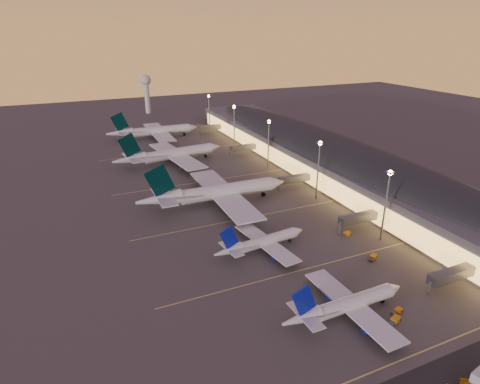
% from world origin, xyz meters
% --- Properties ---
extents(ground, '(700.00, 700.00, 0.00)m').
position_xyz_m(ground, '(0.00, 0.00, 0.00)').
color(ground, '#464340').
extents(airliner_narrow_south, '(37.02, 32.97, 13.26)m').
position_xyz_m(airliner_narrow_south, '(-0.90, -27.61, 3.43)').
color(airliner_narrow_south, silver).
rests_on(airliner_narrow_south, ground).
extents(airliner_narrow_north, '(34.75, 31.25, 12.41)m').
position_xyz_m(airliner_narrow_north, '(-5.81, 10.39, 3.21)').
color(airliner_narrow_north, silver).
rests_on(airliner_narrow_north, ground).
extents(airliner_wide_near, '(65.03, 59.03, 20.86)m').
position_xyz_m(airliner_wide_near, '(-6.17, 52.28, 5.37)').
color(airliner_wide_near, silver).
rests_on(airliner_wide_near, ground).
extents(airliner_wide_mid, '(62.11, 57.04, 19.88)m').
position_xyz_m(airliner_wide_mid, '(-9.08, 113.87, 5.12)').
color(airliner_wide_mid, silver).
rests_on(airliner_wide_mid, ground).
extents(airliner_wide_far, '(60.64, 55.07, 19.45)m').
position_xyz_m(airliner_wide_far, '(-5.30, 171.00, 5.01)').
color(airliner_wide_far, silver).
rests_on(airliner_wide_far, ground).
extents(terminal_building, '(56.35, 255.00, 17.46)m').
position_xyz_m(terminal_building, '(61.84, 72.47, 8.78)').
color(terminal_building, '#505055').
rests_on(terminal_building, ground).
extents(light_masts, '(2.20, 217.20, 25.90)m').
position_xyz_m(light_masts, '(36.00, 65.00, 17.55)').
color(light_masts, gray).
rests_on(light_masts, ground).
extents(radar_tower, '(9.00, 9.00, 32.50)m').
position_xyz_m(radar_tower, '(10.00, 260.00, 21.87)').
color(radar_tower, silver).
rests_on(radar_tower, ground).
extents(lane_markings, '(90.00, 180.36, 0.00)m').
position_xyz_m(lane_markings, '(0.00, 40.00, 0.01)').
color(lane_markings, '#D8C659').
rests_on(lane_markings, ground).
extents(baggage_tug_a, '(4.34, 3.05, 1.21)m').
position_xyz_m(baggage_tug_a, '(9.31, -34.74, 0.55)').
color(baggage_tug_a, orange).
rests_on(baggage_tug_a, ground).
extents(baggage_tug_b, '(3.70, 2.10, 1.04)m').
position_xyz_m(baggage_tug_b, '(12.53, -32.22, 0.47)').
color(baggage_tug_b, orange).
rests_on(baggage_tug_b, ground).
extents(baggage_tug_c, '(4.15, 2.28, 1.17)m').
position_xyz_m(baggage_tug_c, '(27.07, 7.70, 0.54)').
color(baggage_tug_c, orange).
rests_on(baggage_tug_c, ground).
extents(baggage_tug_d, '(4.36, 3.70, 1.25)m').
position_xyz_m(baggage_tug_d, '(24.86, -8.95, 0.57)').
color(baggage_tug_d, orange).
rests_on(baggage_tug_d, ground).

